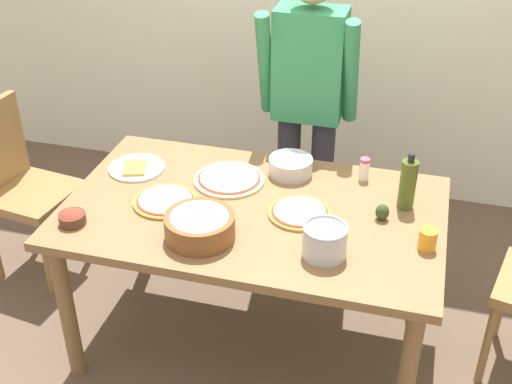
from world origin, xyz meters
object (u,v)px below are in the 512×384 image
object	(u,v)px
salt_shaker	(364,169)
cup_orange	(428,239)
plate_with_slice	(136,168)
popcorn_bowl	(200,224)
mixing_bowl_steel	(291,166)
person_cook	(308,100)
avocado	(382,212)
chair_wooden_left	(19,181)
olive_oil_bottle	(408,184)
small_sauce_bowl	(72,217)
pizza_second_cooked	(165,201)
steel_pot	(325,240)
dining_table	(253,226)
pizza_cooked_on_tray	(300,212)
pizza_raw_on_board	(229,179)

from	to	relation	value
salt_shaker	cup_orange	bearing A→B (deg)	-56.42
plate_with_slice	popcorn_bowl	distance (m)	0.64
mixing_bowl_steel	salt_shaker	distance (m)	0.33
person_cook	salt_shaker	world-z (taller)	person_cook
plate_with_slice	avocado	xyz separation A→B (m)	(1.15, -0.11, 0.03)
chair_wooden_left	cup_orange	size ratio (longest dim) A/B	11.18
person_cook	cup_orange	bearing A→B (deg)	-52.76
olive_oil_bottle	avocado	size ratio (longest dim) A/B	3.66
person_cook	small_sauce_bowl	size ratio (longest dim) A/B	14.73
small_sauce_bowl	cup_orange	distance (m)	1.42
chair_wooden_left	pizza_second_cooked	xyz separation A→B (m)	(0.95, -0.30, 0.23)
small_sauce_bowl	steel_pot	size ratio (longest dim) A/B	0.63
pizza_second_cooked	salt_shaker	size ratio (longest dim) A/B	2.62
dining_table	olive_oil_bottle	xyz separation A→B (m)	(0.62, 0.18, 0.20)
steel_pot	plate_with_slice	bearing A→B (deg)	156.75
steel_pot	cup_orange	distance (m)	0.40
cup_orange	small_sauce_bowl	bearing A→B (deg)	-171.65
small_sauce_bowl	olive_oil_bottle	size ratio (longest dim) A/B	0.43
chair_wooden_left	cup_orange	bearing A→B (deg)	-9.52
pizza_second_cooked	popcorn_bowl	size ratio (longest dim) A/B	0.99
olive_oil_bottle	avocado	distance (m)	0.17
pizza_second_cooked	popcorn_bowl	bearing A→B (deg)	-40.87
mixing_bowl_steel	olive_oil_bottle	bearing A→B (deg)	-15.04
mixing_bowl_steel	chair_wooden_left	bearing A→B (deg)	-176.92
pizza_cooked_on_tray	salt_shaker	distance (m)	0.42
dining_table	chair_wooden_left	distance (m)	1.35
chair_wooden_left	small_sauce_bowl	size ratio (longest dim) A/B	8.64
plate_with_slice	small_sauce_bowl	distance (m)	0.48
pizza_cooked_on_tray	plate_with_slice	xyz separation A→B (m)	(-0.81, 0.17, -0.00)
person_cook	pizza_second_cooked	distance (m)	0.95
pizza_raw_on_board	salt_shaker	bearing A→B (deg)	16.68
person_cook	steel_pot	xyz separation A→B (m)	(0.27, -1.00, -0.11)
chair_wooden_left	steel_pot	distance (m)	1.76
pizza_cooked_on_tray	avocado	bearing A→B (deg)	9.30
popcorn_bowl	cup_orange	distance (m)	0.88
plate_with_slice	salt_shaker	xyz separation A→B (m)	(1.03, 0.19, 0.04)
chair_wooden_left	dining_table	bearing A→B (deg)	-10.55
pizza_second_cooked	olive_oil_bottle	xyz separation A→B (m)	(0.99, 0.24, 0.10)
popcorn_bowl	person_cook	bearing A→B (deg)	77.70
pizza_cooked_on_tray	popcorn_bowl	world-z (taller)	popcorn_bowl
mixing_bowl_steel	salt_shaker	bearing A→B (deg)	6.89
pizza_raw_on_board	popcorn_bowl	world-z (taller)	popcorn_bowl
popcorn_bowl	steel_pot	world-z (taller)	steel_pot
mixing_bowl_steel	pizza_raw_on_board	bearing A→B (deg)	-151.94
dining_table	salt_shaker	xyz separation A→B (m)	(0.42, 0.36, 0.14)
dining_table	person_cook	xyz separation A→B (m)	(0.08, 0.76, 0.27)
olive_oil_bottle	mixing_bowl_steel	bearing A→B (deg)	164.96
pizza_cooked_on_tray	cup_orange	bearing A→B (deg)	-11.05
dining_table	plate_with_slice	xyz separation A→B (m)	(-0.61, 0.17, 0.10)
chair_wooden_left	pizza_second_cooked	size ratio (longest dim) A/B	3.42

